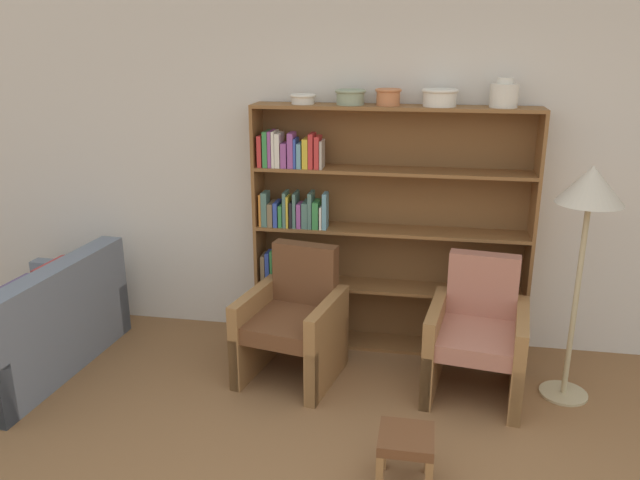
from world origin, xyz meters
The scene contains 12 objects.
wall_back centered at (0.00, 2.70, 1.38)m, with size 12.00×0.06×2.75m.
bookshelf centered at (-0.32, 2.53, 0.94)m, with size 2.08×0.30×1.89m.
bowl_slate centered at (-0.79, 2.51, 1.93)m, with size 0.19×0.19×0.07m.
bowl_cream centered at (-0.44, 2.51, 1.95)m, with size 0.22×0.22×0.11m.
bowl_olive centered at (-0.17, 2.51, 1.95)m, with size 0.19×0.19×0.12m.
bowl_sage centered at (0.19, 2.51, 1.95)m, with size 0.26×0.26×0.12m.
vase_tall centered at (0.63, 2.51, 1.97)m, with size 0.19×0.19×0.20m.
couch centered at (-2.68, 1.69, 0.29)m, with size 0.92×1.55×0.81m.
armchair_leather centered at (-0.75, 1.94, 0.41)m, with size 0.76×0.79×0.93m.
armchair_cushioned centered at (0.53, 1.94, 0.41)m, with size 0.73×0.76×0.93m.
floor_lamp centered at (1.14, 1.97, 1.39)m, with size 0.41×0.41×1.60m.
footstool centered at (0.10, 0.85, 0.25)m, with size 0.30×0.30×0.32m.
Camera 1 is at (0.15, -2.04, 2.32)m, focal length 35.00 mm.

